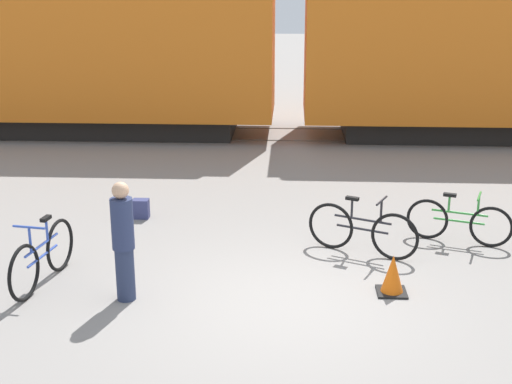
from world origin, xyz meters
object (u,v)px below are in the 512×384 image
Objects in this scene: bicycle_black at (362,230)px; traffic_cone at (393,276)px; freight_train at (290,30)px; bicycle_green at (459,222)px; person_in_navy at (123,241)px; backpack at (141,209)px; bicycle_blue at (43,257)px.

bicycle_black is 2.95× the size of traffic_cone.
freight_train is 8.45m from bicycle_green.
freight_train is 10.30m from person_in_navy.
bicycle_blue is at bearing -105.65° from backpack.
bicycle_blue is (-6.08, -1.87, 0.05)m from bicycle_green.
bicycle_blue is 1.08× the size of person_in_navy.
bicycle_green is at bearing 19.18° from bicycle_black.
freight_train is 16.53× the size of person_in_navy.
person_in_navy is (-3.26, -1.74, 0.44)m from bicycle_black.
person_in_navy is (-4.84, -2.29, 0.48)m from bicycle_green.
traffic_cone is at bearing -78.18° from bicycle_black.
bicycle_black is at bearing 8.09° from person_in_navy.
traffic_cone is at bearing -0.62° from bicycle_blue.
freight_train reaches higher than bicycle_blue.
bicycle_black is at bearing -81.78° from freight_train.
person_in_navy is at bearing -151.98° from bicycle_black.
bicycle_blue reaches higher than bicycle_green.
freight_train reaches higher than person_in_navy.
person_in_navy reaches higher than bicycle_black.
person_in_navy is 4.78× the size of backpack.
bicycle_green is 2.32m from traffic_cone.
bicycle_blue is 3.20× the size of traffic_cone.
bicycle_black reaches higher than bicycle_green.
freight_train is at bearing 109.91° from bicycle_green.
bicycle_green is 0.97× the size of bicycle_black.
bicycle_blue reaches higher than traffic_cone.
bicycle_black is (1.18, -8.18, -2.31)m from freight_train.
bicycle_green is 4.65× the size of backpack.
traffic_cone is (4.79, -0.05, -0.15)m from bicycle_blue.
freight_train is 9.97m from traffic_cone.
freight_train reaches higher than bicycle_black.
person_in_navy reaches higher than backpack.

